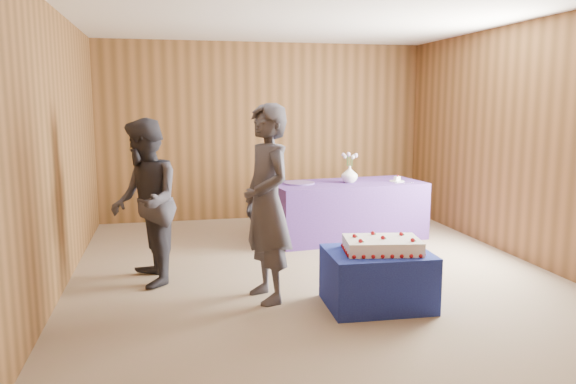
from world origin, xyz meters
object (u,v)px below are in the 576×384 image
object	(u,v)px
cake_table	(377,278)
guest_right	(145,203)
sheet_cake	(382,245)
vase	(349,174)
guest_left	(267,204)
serving_table	(346,210)

from	to	relation	value
cake_table	guest_right	xyz separation A→B (m)	(-2.02, 1.06, 0.58)
sheet_cake	vase	bearing A→B (deg)	87.55
cake_table	vase	world-z (taller)	vase
cake_table	sheet_cake	world-z (taller)	sheet_cake
cake_table	guest_left	distance (m)	1.19
cake_table	serving_table	distance (m)	2.55
sheet_cake	cake_table	bearing A→B (deg)	151.11
vase	guest_right	bearing A→B (deg)	-151.44
cake_table	sheet_cake	xyz separation A→B (m)	(0.03, -0.02, 0.31)
guest_right	vase	bearing A→B (deg)	109.04
guest_left	guest_right	xyz separation A→B (m)	(-1.09, 0.69, -0.07)
sheet_cake	guest_right	size ratio (longest dim) A/B	0.45
serving_table	guest_right	bearing A→B (deg)	-157.18
sheet_cake	vase	distance (m)	2.56
serving_table	guest_right	size ratio (longest dim) A/B	1.21
sheet_cake	vase	xyz separation A→B (m)	(0.52, 2.48, 0.30)
vase	guest_left	world-z (taller)	guest_left
vase	guest_right	world-z (taller)	guest_right
sheet_cake	vase	size ratio (longest dim) A/B	3.33
cake_table	serving_table	world-z (taller)	serving_table
serving_table	vase	size ratio (longest dim) A/B	8.94
vase	guest_right	xyz separation A→B (m)	(-2.57, -1.40, -0.04)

